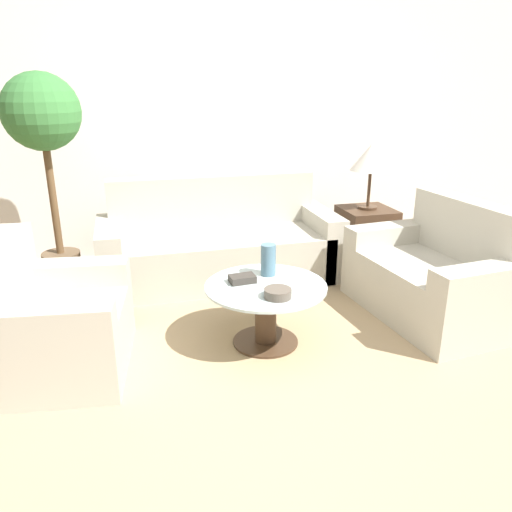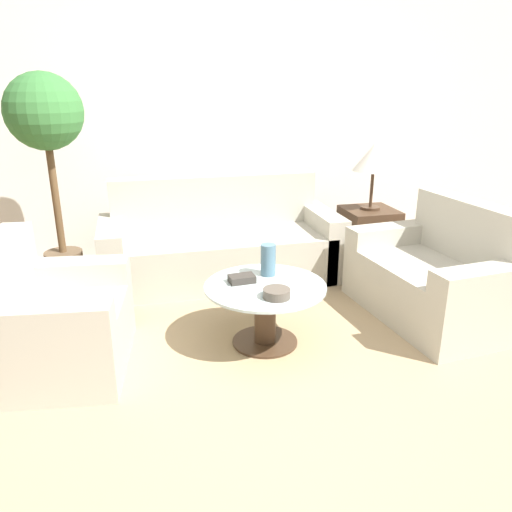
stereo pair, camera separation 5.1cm
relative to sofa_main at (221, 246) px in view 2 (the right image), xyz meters
name	(u,v)px [view 2 (the right image)]	position (x,y,z in m)	size (l,w,h in m)	color
ground_plane	(297,412)	(0.03, -2.08, -0.29)	(14.00, 14.00, 0.00)	brown
wall_back	(205,123)	(0.03, 0.90, 1.01)	(10.00, 0.06, 2.60)	white
rug	(265,342)	(0.06, -1.31, -0.28)	(3.63, 3.45, 0.01)	tan
sofa_main	(221,246)	(0.00, 0.00, 0.00)	(2.09, 0.82, 0.89)	#B2AD9E
armchair	(51,326)	(-1.29, -1.28, 0.00)	(0.87, 0.99, 0.86)	#B2AD9E
loveseat	(438,280)	(1.45, -1.20, 0.00)	(0.89, 1.32, 0.87)	#B2AD9E
coffee_table	(265,306)	(0.06, -1.31, -0.01)	(0.81, 0.81, 0.43)	#422D1E
side_table	(368,237)	(1.44, -0.05, -0.01)	(0.48, 0.48, 0.56)	#422D1E
table_lamp	(374,159)	(1.44, -0.05, 0.75)	(0.38, 0.38, 0.61)	#422D1E
potted_plant	(47,134)	(-1.36, 0.09, 1.02)	(0.61, 0.61, 1.78)	brown
vase	(268,260)	(0.13, -1.14, 0.26)	(0.10, 0.10, 0.22)	slate
bowl	(277,293)	(0.08, -1.52, 0.17)	(0.17, 0.17, 0.06)	brown
book_stack	(242,279)	(-0.07, -1.22, 0.17)	(0.18, 0.13, 0.05)	#38332D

